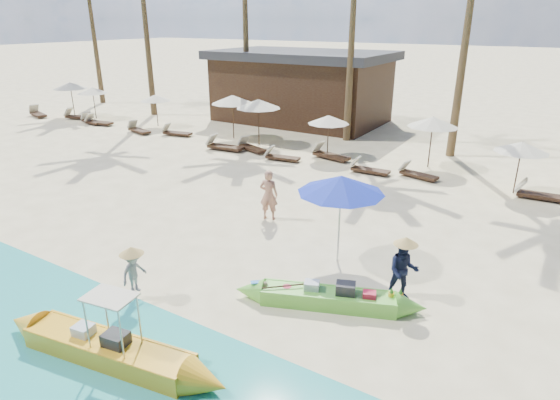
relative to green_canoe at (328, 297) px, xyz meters
The scene contains 30 objects.
ground 2.74m from the green_canoe, behind, with size 240.00×240.00×0.00m, color #F8E9B7.
wet_sand_strip 5.34m from the green_canoe, 120.46° to the right, with size 240.00×4.50×0.01m, color tan.
green_canoe is the anchor object (origin of this frame).
yellow_canoe 4.73m from the green_canoe, 125.75° to the right, with size 5.68×1.28×1.48m.
tourist 5.23m from the green_canoe, 137.83° to the left, with size 0.60×0.40×1.66m, color #B0765E.
vendor_green 1.83m from the green_canoe, 41.49° to the left, with size 0.71×0.55×1.46m, color #131834.
vendor_yellow 4.48m from the green_canoe, 152.23° to the right, with size 0.67×0.39×1.04m, color gray.
blue_umbrella 2.94m from the green_canoe, 109.27° to the left, with size 2.25×2.25×2.42m.
resort_parasol_0 27.00m from the green_canoe, 155.26° to the left, with size 2.18×2.18×2.24m.
lounger_0_left 28.21m from the green_canoe, 159.55° to the left, with size 2.02×1.12×0.66m.
lounger_0_right 25.68m from the green_canoe, 155.47° to the left, with size 1.93×1.07×0.63m.
resort_parasol_1 25.39m from the green_canoe, 152.99° to the left, with size 1.95×1.95×2.01m.
lounger_1_left 23.11m from the green_canoe, 153.82° to the left, with size 1.88×0.83×0.62m.
lounger_1_right 23.69m from the green_canoe, 154.48° to the left, with size 1.85×0.84×0.61m.
resort_parasol_2 21.11m from the green_canoe, 145.54° to the left, with size 1.84×1.84×1.89m.
lounger_2_left 19.70m from the green_canoe, 149.52° to the left, with size 1.80×0.90×0.59m.
resort_parasol_3 16.57m from the green_canoe, 134.27° to the left, with size 2.27×2.27×2.34m.
lounger_3_left 18.10m from the green_canoe, 144.14° to the left, with size 1.79×0.84×0.59m.
lounger_3_right 14.16m from the green_canoe, 137.64° to the left, with size 2.01×0.80×0.66m.
resort_parasol_4 14.97m from the green_canoe, 130.00° to the left, with size 2.27×2.27×2.34m.
lounger_4_left 13.67m from the green_canoe, 132.18° to the left, with size 1.85×1.09×0.60m.
lounger_4_right 11.83m from the green_canoe, 126.73° to the left, with size 1.71×0.73×0.56m.
resort_parasol_5 12.46m from the green_canoe, 116.21° to the left, with size 1.93×1.93×1.99m.
lounger_5_left 12.09m from the green_canoe, 115.85° to the left, with size 1.99×0.95×0.65m.
resort_parasol_6 12.16m from the green_canoe, 94.58° to the left, with size 2.17×2.17×2.23m.
lounger_6_left 10.18m from the green_canoe, 106.58° to the left, with size 1.70×0.57×0.57m.
lounger_6_right 10.28m from the green_canoe, 95.42° to the left, with size 1.70×0.86×0.55m.
resort_parasol_7 10.79m from the green_canoe, 75.43° to the left, with size 1.92×1.92×1.97m.
lounger_7_left 10.69m from the green_canoe, 70.75° to the left, with size 1.81×0.64×0.61m.
pavilion_west 20.95m from the green_canoe, 120.88° to the left, with size 10.80×6.60×4.30m.
Camera 1 is at (6.52, -8.73, 6.11)m, focal length 30.00 mm.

